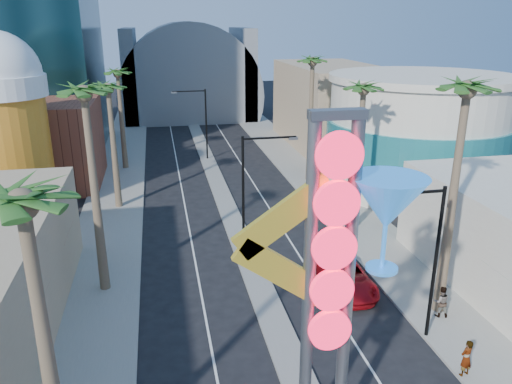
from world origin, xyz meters
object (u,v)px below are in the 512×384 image
(neon_sign, at_px, (353,263))
(red_pickup, at_px, (345,276))
(pedestrian_a, at_px, (466,358))
(pedestrian_b, at_px, (441,302))

(neon_sign, bearing_deg, red_pickup, 68.66)
(neon_sign, distance_m, pedestrian_a, 9.23)
(neon_sign, relative_size, red_pickup, 2.17)
(red_pickup, bearing_deg, pedestrian_a, -72.26)
(neon_sign, relative_size, pedestrian_b, 7.23)
(red_pickup, xyz_separation_m, pedestrian_a, (2.40, -8.50, 0.24))
(neon_sign, height_order, pedestrian_b, neon_sign)
(neon_sign, height_order, pedestrian_a, neon_sign)
(neon_sign, xyz_separation_m, pedestrian_a, (6.48, 1.96, -6.27))
(pedestrian_b, bearing_deg, neon_sign, 54.52)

